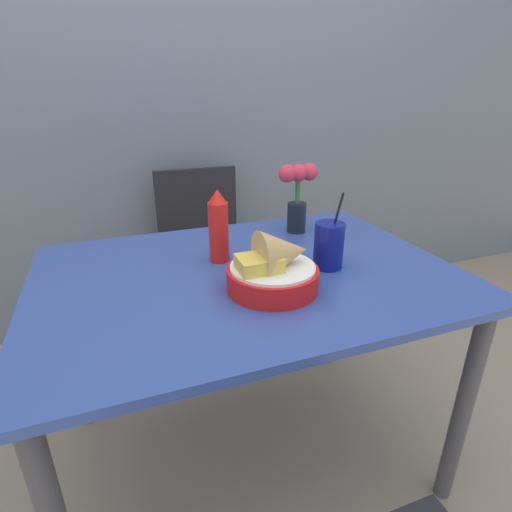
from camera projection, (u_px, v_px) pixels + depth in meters
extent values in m
plane|color=gray|center=(249.00, 452.00, 1.44)|extent=(12.00, 12.00, 0.00)
cube|color=slate|center=(170.00, 66.00, 1.86)|extent=(7.00, 0.06, 2.60)
cube|color=#334C9E|center=(247.00, 275.00, 1.16)|extent=(1.19, 0.85, 0.02)
cylinder|color=#4C4C51|center=(463.00, 409.00, 1.16)|extent=(0.05, 0.05, 0.70)
cylinder|color=#4C4C51|center=(76.00, 346.00, 1.44)|extent=(0.05, 0.05, 0.70)
cylinder|color=#4C4C51|center=(334.00, 296.00, 1.79)|extent=(0.05, 0.05, 0.70)
cylinder|color=black|center=(181.00, 329.00, 1.80)|extent=(0.03, 0.03, 0.42)
cylinder|color=black|center=(256.00, 314.00, 1.91)|extent=(0.03, 0.03, 0.42)
cylinder|color=black|center=(169.00, 293.00, 2.11)|extent=(0.03, 0.03, 0.42)
cylinder|color=black|center=(234.00, 282.00, 2.22)|extent=(0.03, 0.03, 0.42)
cube|color=black|center=(208.00, 264.00, 1.92)|extent=(0.40, 0.40, 0.02)
cube|color=black|center=(197.00, 210.00, 2.00)|extent=(0.40, 0.03, 0.41)
cylinder|color=red|center=(272.00, 279.00, 1.04)|extent=(0.24, 0.24, 0.06)
cylinder|color=white|center=(273.00, 267.00, 1.03)|extent=(0.22, 0.22, 0.01)
cone|color=tan|center=(284.00, 253.00, 1.02)|extent=(0.13, 0.13, 0.13)
cube|color=#E5C14C|center=(259.00, 265.00, 1.00)|extent=(0.11, 0.09, 0.04)
cylinder|color=red|center=(219.00, 232.00, 1.19)|extent=(0.06, 0.06, 0.18)
cone|color=red|center=(217.00, 196.00, 1.15)|extent=(0.05, 0.05, 0.04)
cylinder|color=navy|center=(329.00, 245.00, 1.16)|extent=(0.09, 0.09, 0.13)
cylinder|color=black|center=(328.00, 249.00, 1.16)|extent=(0.08, 0.08, 0.11)
cylinder|color=black|center=(334.00, 225.00, 1.14)|extent=(0.01, 0.07, 0.20)
cylinder|color=black|center=(297.00, 217.00, 1.45)|extent=(0.07, 0.07, 0.11)
cylinder|color=#33722D|center=(298.00, 190.00, 1.41)|extent=(0.02, 0.02, 0.10)
sphere|color=#DB334C|center=(298.00, 173.00, 1.39)|extent=(0.06, 0.06, 0.06)
sphere|color=#DB334C|center=(287.00, 174.00, 1.37)|extent=(0.06, 0.06, 0.06)
sphere|color=#DB334C|center=(309.00, 172.00, 1.40)|extent=(0.06, 0.06, 0.06)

